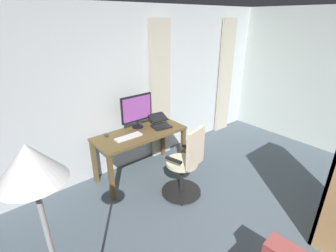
% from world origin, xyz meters
% --- Properties ---
extents(ground_plane, '(7.54, 7.54, 0.00)m').
position_xyz_m(ground_plane, '(0.00, 0.00, 0.00)').
color(ground_plane, '#4D5A64').
extents(back_room_partition, '(5.80, 0.10, 2.54)m').
position_xyz_m(back_room_partition, '(0.00, -2.63, 1.27)').
color(back_room_partition, silver).
rests_on(back_room_partition, ground).
extents(curtain_left_panel, '(0.38, 0.06, 2.33)m').
position_xyz_m(curtain_left_panel, '(-2.13, -2.52, 1.17)').
color(curtain_left_panel, '#BEB8A1').
rests_on(curtain_left_panel, ground).
extents(curtain_right_panel, '(0.40, 0.06, 2.33)m').
position_xyz_m(curtain_right_panel, '(-0.39, -2.52, 1.17)').
color(curtain_right_panel, '#BEB8A1').
rests_on(curtain_right_panel, ground).
extents(desk, '(1.40, 0.61, 0.74)m').
position_xyz_m(desk, '(0.28, -2.17, 0.64)').
color(desk, brown).
rests_on(desk, ground).
extents(office_chair, '(0.56, 0.56, 1.06)m').
position_xyz_m(office_chair, '(0.11, -1.33, 0.49)').
color(office_chair, black).
rests_on(office_chair, ground).
extents(computer_monitor, '(0.54, 0.18, 0.52)m').
position_xyz_m(computer_monitor, '(0.20, -2.36, 1.04)').
color(computer_monitor, black).
rests_on(computer_monitor, desk).
extents(computer_keyboard, '(0.41, 0.12, 0.02)m').
position_xyz_m(computer_keyboard, '(0.51, -2.12, 0.75)').
color(computer_keyboard, silver).
rests_on(computer_keyboard, desk).
extents(laptop, '(0.33, 0.38, 0.17)m').
position_xyz_m(laptop, '(-0.10, -2.16, 0.79)').
color(laptop, black).
rests_on(laptop, desk).
extents(computer_mouse, '(0.06, 0.10, 0.04)m').
position_xyz_m(computer_mouse, '(0.73, -2.38, 0.76)').
color(computer_mouse, '#333338').
rests_on(computer_mouse, desk).
extents(floor_lamp, '(0.33, 0.33, 1.81)m').
position_xyz_m(floor_lamp, '(2.01, -0.44, 1.53)').
color(floor_lamp, black).
rests_on(floor_lamp, ground).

